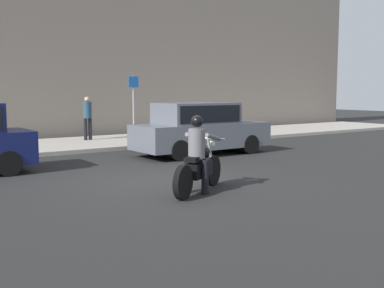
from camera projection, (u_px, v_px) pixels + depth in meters
ground_plane at (161, 182)px, 10.86m from camera, size 80.00×80.00×0.00m
sidewalk_slab at (48, 146)px, 17.36m from camera, size 40.00×4.40×0.14m
building_facade at (17, 1)px, 19.48m from camera, size 40.00×1.40×11.68m
motorcycle_with_rider_gray at (199, 161)px, 9.69m from camera, size 1.95×1.21×1.61m
parked_sedan_slate_gray at (200, 128)px, 15.47m from camera, size 4.60×1.82×1.72m
street_sign_post at (134, 101)px, 19.14m from camera, size 0.44×0.08×2.59m
pedestrian_bystander at (87, 115)px, 18.83m from camera, size 0.34×0.34×1.74m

